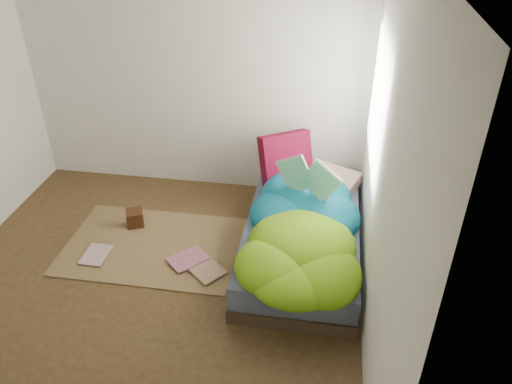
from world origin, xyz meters
The scene contains 12 objects.
ground centered at (0.00, 0.00, 0.00)m, with size 3.50×3.50×0.00m, color #3F2B18.
room_walls centered at (0.01, 0.01, 1.63)m, with size 3.54×3.54×2.62m.
bed centered at (1.22, 0.72, 0.17)m, with size 1.00×2.00×0.34m.
duvet centered at (1.22, 0.50, 0.51)m, with size 0.96×1.84×0.34m, color #064D6A, non-canonical shape.
rug centered at (-0.15, 0.55, 0.01)m, with size 1.60×1.10×0.01m, color brown.
pillow_floral centered at (1.44, 1.36, 0.40)m, with size 0.52×0.32×0.12m, color beige.
pillow_magenta centered at (0.99, 1.36, 0.59)m, with size 0.50×0.15×0.50m, color #4D0522.
open_book centered at (1.23, 0.79, 0.83)m, with size 0.48×0.11×0.29m, color green, non-canonical shape.
wooden_box centered at (-0.42, 0.83, 0.09)m, with size 0.16×0.16×0.16m, color #35190C.
floor_book_a centered at (-0.71, 0.32, 0.02)m, with size 0.22×0.30×0.02m, color beige.
floor_book_b centered at (0.15, 0.47, 0.03)m, with size 0.24×0.33×0.03m, color #CF7797.
floor_book_c centered at (0.34, 0.19, 0.02)m, with size 0.24×0.33×0.03m, color tan.
Camera 1 is at (1.37, -2.90, 2.92)m, focal length 35.00 mm.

